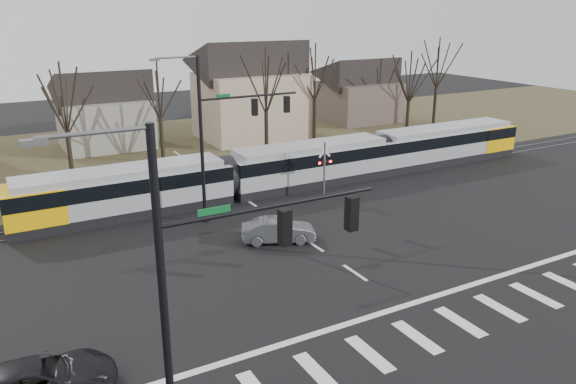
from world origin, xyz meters
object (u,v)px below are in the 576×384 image
tram (309,163)px  suv (37,382)px  rail_crossing_signal (324,172)px  sedan (278,230)px

tram → suv: (-20.76, -16.70, -0.99)m
suv → rail_crossing_signal: 24.23m
tram → suv: 26.66m
suv → tram: bearing=-45.9°
sedan → suv: suv is taller
tram → sedan: tram is taller
tram → sedan: (-7.17, -8.57, -1.03)m
tram → suv: size_ratio=7.63×
tram → rail_crossing_signal: rail_crossing_signal is taller
tram → rail_crossing_signal: size_ratio=10.39×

